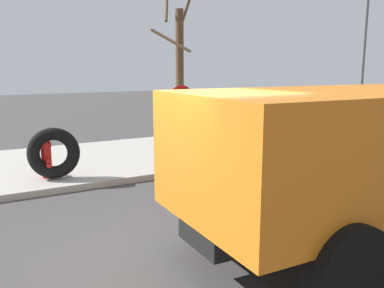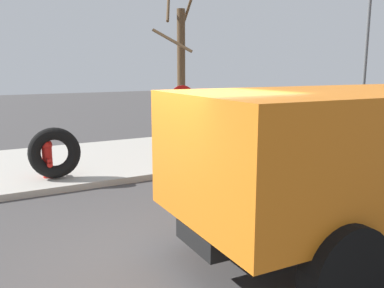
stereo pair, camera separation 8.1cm
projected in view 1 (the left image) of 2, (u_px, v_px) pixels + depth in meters
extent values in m
plane|color=#423F3F|center=(179.00, 259.00, 5.88)|extent=(80.00, 80.00, 0.00)
cube|color=#ADA89E|center=(69.00, 163.00, 11.40)|extent=(36.00, 5.00, 0.15)
cylinder|color=red|center=(47.00, 163.00, 9.58)|extent=(0.23, 0.23, 0.71)
sphere|color=red|center=(46.00, 145.00, 9.50)|extent=(0.26, 0.26, 0.26)
cylinder|color=red|center=(48.00, 161.00, 9.39)|extent=(0.10, 0.18, 0.10)
cylinder|color=red|center=(45.00, 158.00, 9.74)|extent=(0.10, 0.18, 0.10)
cylinder|color=red|center=(49.00, 165.00, 9.40)|extent=(0.12, 0.18, 0.12)
torus|color=black|center=(54.00, 153.00, 9.46)|extent=(1.26, 0.71, 1.21)
cylinder|color=gray|center=(181.00, 125.00, 10.81)|extent=(0.06, 0.06, 2.11)
cylinder|color=red|center=(181.00, 100.00, 10.65)|extent=(0.76, 0.02, 0.76)
cube|color=orange|center=(343.00, 146.00, 5.82)|extent=(4.89, 2.68, 1.60)
cylinder|color=black|center=(224.00, 204.00, 6.56)|extent=(1.11, 0.34, 1.10)
cylinder|color=black|center=(348.00, 272.00, 4.38)|extent=(1.11, 0.34, 1.10)
cylinder|color=#4C3823|center=(180.00, 78.00, 13.61)|extent=(0.27, 0.27, 4.43)
cylinder|color=#4C3823|center=(167.00, 9.00, 13.20)|extent=(0.52, 0.83, 0.89)
cylinder|color=#4C3823|center=(188.00, 4.00, 13.41)|extent=(0.26, 0.83, 1.41)
cylinder|color=#4C3823|center=(171.00, 40.00, 12.78)|extent=(0.92, 1.16, 0.78)
cylinder|color=#595B5E|center=(365.00, 41.00, 14.29)|extent=(0.12, 0.12, 6.97)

